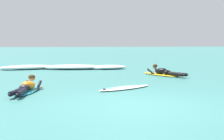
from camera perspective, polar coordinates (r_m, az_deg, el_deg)
ground_plane at (r=18.04m, az=-2.26°, el=0.10°), size 120.00×120.00×0.00m
surfer_near at (r=10.46m, az=-14.36°, el=-2.96°), size 0.87×2.56×0.53m
surfer_far at (r=15.08m, az=8.79°, el=-0.44°), size 1.59×2.50×0.53m
drifting_surfboard at (r=10.86m, az=2.15°, el=-3.07°), size 2.07×1.62×0.16m
whitewater_front at (r=18.28m, az=-6.72°, el=0.50°), size 3.29×1.47×0.25m
whitewater_mid_left at (r=18.55m, az=-14.31°, el=0.44°), size 3.08×1.50×0.25m
whitewater_mid_right at (r=18.25m, az=-0.57°, el=0.49°), size 2.07×1.30×0.22m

